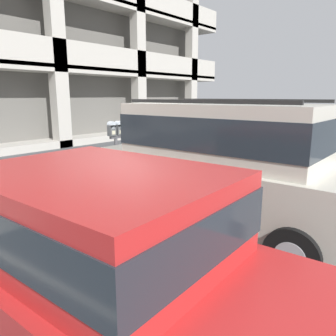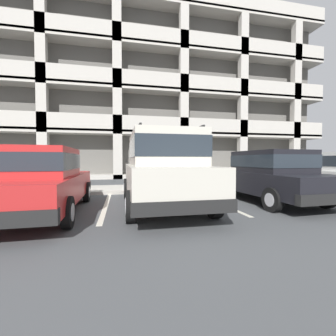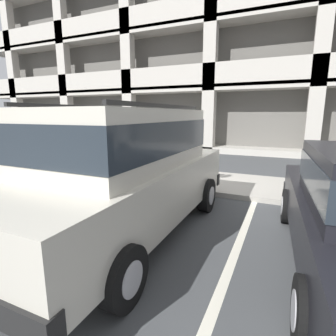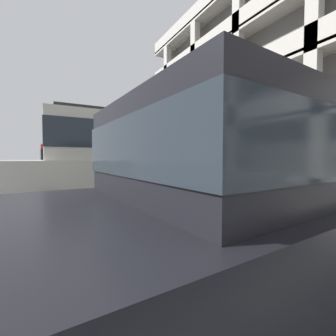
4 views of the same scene
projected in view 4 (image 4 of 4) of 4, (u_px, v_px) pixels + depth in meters
The scene contains 8 objects.
ground_plane at pixel (210, 205), 5.78m from camera, with size 80.00×80.00×0.10m.
sidewalk at pixel (245, 197), 6.41m from camera, with size 40.00×2.20×0.12m.
parking_stall_lines at pixel (207, 229), 3.68m from camera, with size 13.08×4.80×0.01m.
silver_suv at pixel (124, 162), 4.73m from camera, with size 2.03×4.78×2.03m.
red_sedan at pixel (84, 169), 7.10m from camera, with size 1.92×4.52×1.54m.
dark_hatchback at pixel (255, 198), 1.94m from camera, with size 2.00×4.57×1.54m.
parking_meter_near at pixel (220, 156), 5.92m from camera, with size 0.35×0.12×1.46m.
fire_hydrant at pixel (165, 175), 9.18m from camera, with size 0.30×0.30×0.70m.
Camera 4 is at (4.47, -3.74, 1.17)m, focal length 24.00 mm.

